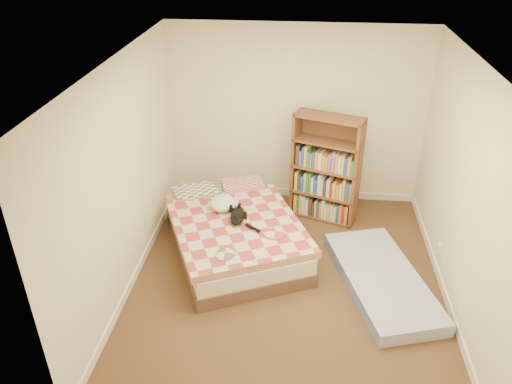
# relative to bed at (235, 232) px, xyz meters

# --- Properties ---
(room) EXTENTS (3.51, 4.01, 2.51)m
(room) POSITION_rel_bed_xyz_m (0.67, -0.58, 0.96)
(room) COLOR #4B3120
(room) RESTS_ON ground
(bed) EXTENTS (2.05, 2.36, 0.53)m
(bed) POSITION_rel_bed_xyz_m (0.00, 0.00, 0.00)
(bed) COLOR brown
(bed) RESTS_ON room
(bookshelf) EXTENTS (0.99, 0.59, 1.48)m
(bookshelf) POSITION_rel_bed_xyz_m (1.10, 0.89, 0.31)
(bookshelf) COLOR brown
(bookshelf) RESTS_ON room
(floor_mattress) EXTENTS (1.26, 1.92, 0.16)m
(floor_mattress) POSITION_rel_bed_xyz_m (1.74, -0.55, -0.16)
(floor_mattress) COLOR #6979B0
(floor_mattress) RESTS_ON room
(black_cat) EXTENTS (0.32, 0.65, 0.15)m
(black_cat) POSITION_rel_bed_xyz_m (0.05, -0.05, 0.30)
(black_cat) COLOR black
(black_cat) RESTS_ON bed
(white_dog) EXTENTS (0.45, 0.46, 0.17)m
(white_dog) POSITION_rel_bed_xyz_m (-0.16, 0.15, 0.32)
(white_dog) COLOR white
(white_dog) RESTS_ON bed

